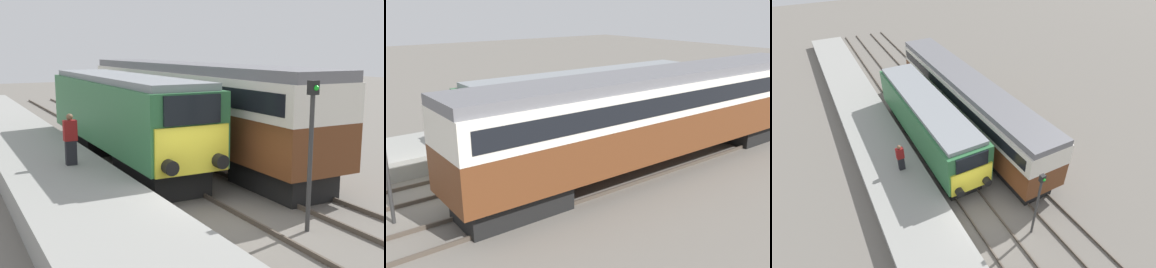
{
  "view_description": "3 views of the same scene",
  "coord_description": "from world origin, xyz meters",
  "views": [
    {
      "loc": [
        -6.61,
        -10.99,
        4.73
      ],
      "look_at": [
        0.0,
        1.51,
        2.23
      ],
      "focal_mm": 45.0,
      "sensor_mm": 36.0,
      "label": 1
    },
    {
      "loc": [
        14.84,
        -4.42,
        6.63
      ],
      "look_at": [
        1.7,
        5.51,
        1.6
      ],
      "focal_mm": 40.0,
      "sensor_mm": 36.0,
      "label": 2
    },
    {
      "loc": [
        -5.89,
        -8.56,
        13.03
      ],
      "look_at": [
        1.7,
        5.51,
        1.6
      ],
      "focal_mm": 28.0,
      "sensor_mm": 36.0,
      "label": 3
    }
  ],
  "objects": [
    {
      "name": "rails_near_track",
      "position": [
        0.0,
        5.0,
        0.07
      ],
      "size": [
        1.51,
        60.0,
        0.14
      ],
      "color": "#4C4238",
      "rests_on": "ground_plane"
    },
    {
      "name": "platform_left",
      "position": [
        -3.3,
        8.0,
        0.42
      ],
      "size": [
        3.5,
        50.0,
        0.83
      ],
      "color": "gray",
      "rests_on": "ground_plane"
    },
    {
      "name": "signal_post",
      "position": [
        1.7,
        -1.78,
        2.35
      ],
      "size": [
        0.24,
        0.28,
        3.96
      ],
      "color": "#333333",
      "rests_on": "ground_plane"
    },
    {
      "name": "passenger_carriage",
      "position": [
        3.4,
        8.46,
        2.48
      ],
      "size": [
        2.75,
        18.2,
        4.11
      ],
      "color": "black",
      "rests_on": "ground_plane"
    },
    {
      "name": "ground_plane",
      "position": [
        0.0,
        0.0,
        0.0
      ],
      "size": [
        120.0,
        120.0,
        0.0
      ],
      "primitive_type": "plane",
      "color": "slate"
    },
    {
      "name": "person_on_platform",
      "position": [
        -2.78,
        5.06,
        1.72
      ],
      "size": [
        0.44,
        0.26,
        1.76
      ],
      "color": "black",
      "rests_on": "platform_left"
    },
    {
      "name": "rails_far_track",
      "position": [
        3.4,
        5.0,
        0.07
      ],
      "size": [
        1.5,
        60.0,
        0.14
      ],
      "color": "#4C4238",
      "rests_on": "ground_plane"
    },
    {
      "name": "locomotive",
      "position": [
        0.0,
        7.61,
        2.05
      ],
      "size": [
        2.7,
        12.7,
        3.69
      ],
      "color": "black",
      "rests_on": "ground_plane"
    }
  ]
}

